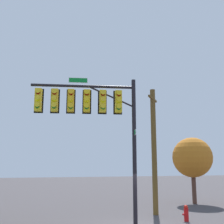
{
  "coord_description": "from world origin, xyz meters",
  "views": [
    {
      "loc": [
        4.98,
        12.76,
        2.89
      ],
      "look_at": [
        1.05,
        -0.3,
        5.51
      ],
      "focal_mm": 44.88,
      "sensor_mm": 36.0,
      "label": 1
    }
  ],
  "objects_px": {
    "utility_pole": "(154,148)",
    "fire_hydrant": "(186,213)",
    "signal_pole_assembly": "(90,110)",
    "tree_near": "(192,158)"
  },
  "relations": [
    {
      "from": "signal_pole_assembly",
      "to": "fire_hydrant",
      "type": "distance_m",
      "value": 7.48
    },
    {
      "from": "signal_pole_assembly",
      "to": "fire_hydrant",
      "type": "xyz_separation_m",
      "value": [
        -5.4,
        -0.59,
        -5.14
      ]
    },
    {
      "from": "signal_pole_assembly",
      "to": "tree_near",
      "type": "xyz_separation_m",
      "value": [
        -9.74,
        -6.51,
        -2.04
      ]
    },
    {
      "from": "fire_hydrant",
      "to": "signal_pole_assembly",
      "type": "bearing_deg",
      "value": 6.23
    },
    {
      "from": "signal_pole_assembly",
      "to": "utility_pole",
      "type": "distance_m",
      "value": 5.76
    },
    {
      "from": "signal_pole_assembly",
      "to": "fire_hydrant",
      "type": "height_order",
      "value": "signal_pole_assembly"
    },
    {
      "from": "signal_pole_assembly",
      "to": "utility_pole",
      "type": "height_order",
      "value": "utility_pole"
    },
    {
      "from": "signal_pole_assembly",
      "to": "tree_near",
      "type": "height_order",
      "value": "signal_pole_assembly"
    },
    {
      "from": "utility_pole",
      "to": "fire_hydrant",
      "type": "relative_size",
      "value": 9.31
    },
    {
      "from": "signal_pole_assembly",
      "to": "tree_near",
      "type": "relative_size",
      "value": 1.41
    }
  ]
}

